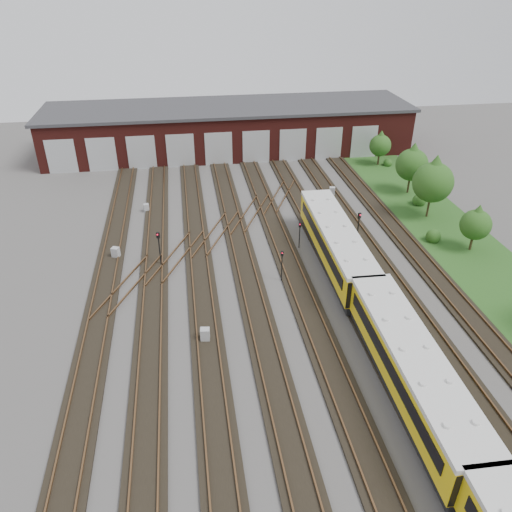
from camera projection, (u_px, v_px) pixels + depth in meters
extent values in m
plane|color=#423F3D|center=(284.00, 316.00, 38.23)|extent=(120.00, 120.00, 0.00)
cube|color=black|center=(96.00, 333.00, 36.37)|extent=(2.40, 70.00, 0.18)
cube|color=brown|center=(85.00, 332.00, 36.19)|extent=(0.10, 70.00, 0.15)
cube|color=brown|center=(106.00, 330.00, 36.38)|extent=(0.10, 70.00, 0.15)
cube|color=black|center=(152.00, 328.00, 36.89)|extent=(2.40, 70.00, 0.18)
cube|color=brown|center=(141.00, 327.00, 36.71)|extent=(0.10, 70.00, 0.15)
cube|color=brown|center=(161.00, 325.00, 36.90)|extent=(0.10, 70.00, 0.15)
cube|color=black|center=(206.00, 322.00, 37.41)|extent=(2.40, 70.00, 0.18)
cube|color=brown|center=(196.00, 322.00, 37.23)|extent=(0.10, 70.00, 0.15)
cube|color=brown|center=(215.00, 320.00, 37.42)|extent=(0.10, 70.00, 0.15)
cube|color=black|center=(258.00, 318.00, 37.93)|extent=(2.40, 70.00, 0.18)
cube|color=brown|center=(249.00, 317.00, 37.75)|extent=(0.10, 70.00, 0.15)
cube|color=brown|center=(268.00, 315.00, 37.94)|extent=(0.10, 70.00, 0.15)
cube|color=black|center=(309.00, 313.00, 38.45)|extent=(2.40, 70.00, 0.18)
cube|color=brown|center=(300.00, 312.00, 38.27)|extent=(0.10, 70.00, 0.15)
cube|color=brown|center=(319.00, 310.00, 38.45)|extent=(0.10, 70.00, 0.15)
cube|color=black|center=(359.00, 308.00, 38.96)|extent=(2.40, 70.00, 0.18)
cube|color=brown|center=(351.00, 307.00, 38.79)|extent=(0.10, 70.00, 0.15)
cube|color=brown|center=(368.00, 306.00, 38.97)|extent=(0.10, 70.00, 0.15)
cube|color=black|center=(408.00, 304.00, 39.48)|extent=(2.40, 70.00, 0.18)
cube|color=brown|center=(399.00, 303.00, 39.31)|extent=(0.10, 70.00, 0.15)
cube|color=brown|center=(417.00, 301.00, 39.49)|extent=(0.10, 70.00, 0.15)
cube|color=black|center=(455.00, 299.00, 40.00)|extent=(2.40, 70.00, 0.18)
cube|color=brown|center=(447.00, 298.00, 39.82)|extent=(0.10, 70.00, 0.15)
cube|color=brown|center=(464.00, 297.00, 40.01)|extent=(0.10, 70.00, 0.15)
cube|color=brown|center=(177.00, 256.00, 45.59)|extent=(5.40, 9.62, 0.15)
cube|color=brown|center=(217.00, 233.00, 49.51)|extent=(5.40, 9.62, 0.15)
cube|color=brown|center=(251.00, 213.00, 53.44)|extent=(5.40, 9.62, 0.15)
cube|color=brown|center=(129.00, 284.00, 41.66)|extent=(5.40, 9.62, 0.15)
cube|color=brown|center=(280.00, 196.00, 57.37)|extent=(5.40, 9.62, 0.15)
cube|color=#491612|center=(229.00, 129.00, 70.80)|extent=(50.00, 12.00, 6.00)
cube|color=#323235|center=(228.00, 107.00, 69.20)|extent=(51.00, 12.50, 0.40)
cube|color=#B0B4B6|center=(61.00, 157.00, 63.22)|extent=(3.60, 0.12, 4.40)
cube|color=#B0B4B6|center=(102.00, 155.00, 63.87)|extent=(3.60, 0.12, 4.40)
cube|color=#B0B4B6|center=(142.00, 153.00, 64.52)|extent=(3.60, 0.12, 4.40)
cube|color=#B0B4B6|center=(181.00, 151.00, 65.17)|extent=(3.60, 0.12, 4.40)
cube|color=#B0B4B6|center=(219.00, 149.00, 65.81)|extent=(3.60, 0.12, 4.40)
cube|color=#B0B4B6|center=(256.00, 147.00, 66.46)|extent=(3.60, 0.12, 4.40)
cube|color=#B0B4B6|center=(293.00, 145.00, 67.11)|extent=(3.60, 0.12, 4.40)
cube|color=#B0B4B6|center=(329.00, 144.00, 67.76)|extent=(3.60, 0.12, 4.40)
cube|color=#B0B4B6|center=(364.00, 142.00, 68.41)|extent=(3.60, 0.12, 4.40)
cube|color=#1C4717|center=(453.00, 237.00, 49.20)|extent=(8.00, 55.00, 0.05)
cube|color=black|center=(407.00, 386.00, 31.01)|extent=(2.87, 16.33, 0.65)
cube|color=yellow|center=(411.00, 368.00, 30.24)|extent=(3.20, 16.33, 2.39)
cube|color=silver|center=(415.00, 351.00, 29.55)|extent=(3.30, 16.34, 0.33)
cube|color=black|center=(389.00, 367.00, 29.94)|extent=(0.40, 14.32, 0.92)
cube|color=black|center=(435.00, 362.00, 30.26)|extent=(0.40, 14.32, 0.92)
cube|color=black|center=(334.00, 257.00, 44.64)|extent=(2.87, 16.33, 0.65)
cube|color=yellow|center=(336.00, 242.00, 43.87)|extent=(3.20, 16.33, 2.39)
cube|color=silver|center=(337.00, 228.00, 43.19)|extent=(3.30, 16.34, 0.33)
cube|color=black|center=(320.00, 240.00, 43.58)|extent=(0.40, 14.32, 0.92)
cube|color=black|center=(352.00, 238.00, 43.89)|extent=(0.40, 14.32, 0.92)
cylinder|color=black|center=(160.00, 252.00, 44.01)|extent=(0.11, 0.11, 2.76)
cube|color=black|center=(158.00, 235.00, 43.17)|extent=(0.31, 0.25, 0.54)
sphere|color=#FD0E2A|center=(158.00, 235.00, 43.02)|extent=(0.13, 0.13, 0.13)
cylinder|color=black|center=(282.00, 268.00, 41.93)|extent=(0.09, 0.09, 2.43)
cube|color=black|center=(282.00, 254.00, 41.20)|extent=(0.24, 0.17, 0.43)
sphere|color=#FD0E2A|center=(282.00, 253.00, 41.08)|extent=(0.10, 0.10, 0.10)
cylinder|color=black|center=(299.00, 238.00, 46.87)|extent=(0.09, 0.09, 2.21)
cube|color=black|center=(300.00, 225.00, 46.19)|extent=(0.27, 0.22, 0.46)
sphere|color=#FD0E2A|center=(300.00, 224.00, 46.06)|extent=(0.11, 0.11, 0.11)
cylinder|color=black|center=(358.00, 231.00, 47.63)|extent=(0.11, 0.11, 2.61)
cube|color=black|center=(359.00, 216.00, 46.83)|extent=(0.33, 0.26, 0.57)
sphere|color=#FD0E2A|center=(360.00, 215.00, 46.68)|extent=(0.14, 0.14, 0.14)
cube|color=#A5A7AA|center=(116.00, 253.00, 45.49)|extent=(0.81, 0.75, 1.08)
cube|color=#A5A7AA|center=(146.00, 208.00, 54.10)|extent=(0.64, 0.58, 0.90)
cube|color=#A5A7AA|center=(205.00, 335.00, 35.44)|extent=(0.71, 0.61, 1.08)
cube|color=#A5A7AA|center=(316.00, 236.00, 48.49)|extent=(0.60, 0.52, 0.92)
cube|color=#A5A7AA|center=(332.00, 192.00, 57.73)|extent=(0.78, 0.71, 1.07)
cylinder|color=#322816|center=(408.00, 185.00, 58.31)|extent=(0.23, 0.23, 1.89)
sphere|color=#1E4614|center=(412.00, 165.00, 57.04)|extent=(3.67, 3.67, 3.67)
cone|color=#1E4614|center=(414.00, 154.00, 56.37)|extent=(3.14, 3.14, 2.62)
cylinder|color=#322816|center=(378.00, 160.00, 66.59)|extent=(0.24, 0.24, 1.45)
sphere|color=#1E4614|center=(380.00, 145.00, 65.61)|extent=(2.82, 2.82, 2.82)
cone|color=#1E4614|center=(381.00, 138.00, 65.10)|extent=(2.42, 2.42, 2.02)
cylinder|color=#322816|center=(428.00, 208.00, 52.70)|extent=(0.22, 0.22, 2.14)
sphere|color=#1E4614|center=(433.00, 182.00, 51.25)|extent=(4.15, 4.15, 4.15)
cone|color=#1E4614|center=(436.00, 169.00, 50.50)|extent=(3.56, 3.56, 2.97)
cylinder|color=#322816|center=(471.00, 243.00, 46.71)|extent=(0.23, 0.23, 1.45)
sphere|color=#1E4614|center=(476.00, 225.00, 45.73)|extent=(2.82, 2.82, 2.82)
cone|color=#1E4614|center=(478.00, 215.00, 45.22)|extent=(2.42, 2.42, 2.02)
sphere|color=#1E4614|center=(434.00, 235.00, 48.18)|extent=(1.44, 1.44, 1.44)
sphere|color=#1E4614|center=(420.00, 199.00, 55.50)|extent=(1.48, 1.48, 1.48)
sphere|color=#1E4614|center=(388.00, 162.00, 66.32)|extent=(1.12, 1.12, 1.12)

